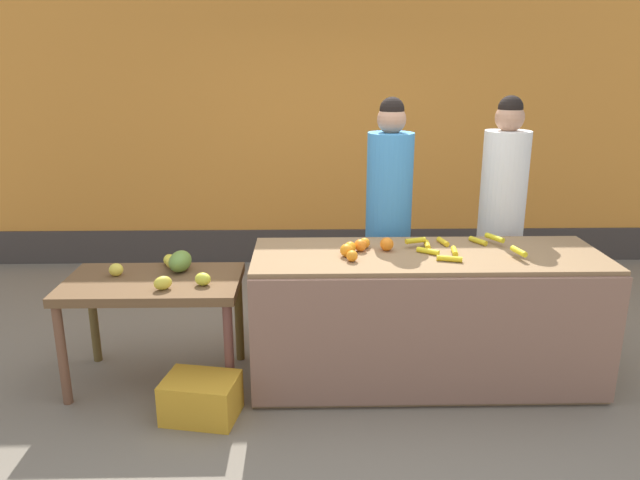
% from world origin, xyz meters
% --- Properties ---
extents(ground_plane, '(24.00, 24.00, 0.00)m').
position_xyz_m(ground_plane, '(0.00, 0.00, 0.00)').
color(ground_plane, '#756B5B').
extents(market_wall_back, '(8.16, 0.23, 3.48)m').
position_xyz_m(market_wall_back, '(0.00, 2.64, 1.71)').
color(market_wall_back, orange).
rests_on(market_wall_back, ground).
extents(fruit_stall_counter, '(2.28, 0.80, 0.90)m').
position_xyz_m(fruit_stall_counter, '(0.47, -0.01, 0.45)').
color(fruit_stall_counter, olive).
rests_on(fruit_stall_counter, ground).
extents(side_table_wooden, '(1.14, 0.68, 0.73)m').
position_xyz_m(side_table_wooden, '(-1.34, 0.00, 0.64)').
color(side_table_wooden, brown).
rests_on(side_table_wooden, ground).
extents(banana_bunch_pile, '(0.72, 0.50, 0.07)m').
position_xyz_m(banana_bunch_pile, '(0.67, 0.05, 0.93)').
color(banana_bunch_pile, yellow).
rests_on(banana_bunch_pile, fruit_stall_counter).
extents(orange_pile, '(0.36, 0.35, 0.09)m').
position_xyz_m(orange_pile, '(0.03, 0.01, 0.94)').
color(orange_pile, orange).
rests_on(orange_pile, fruit_stall_counter).
extents(mango_papaya_pile, '(0.72, 0.60, 0.14)m').
position_xyz_m(mango_papaya_pile, '(-1.22, 0.11, 0.79)').
color(mango_papaya_pile, yellow).
rests_on(mango_papaya_pile, side_table_wooden).
extents(vendor_woman_blue_shirt, '(0.34, 0.34, 1.86)m').
position_xyz_m(vendor_woman_blue_shirt, '(0.29, 0.63, 0.94)').
color(vendor_woman_blue_shirt, '#33333D').
rests_on(vendor_woman_blue_shirt, ground).
extents(vendor_woman_white_shirt, '(0.34, 0.34, 1.87)m').
position_xyz_m(vendor_woman_white_shirt, '(1.15, 0.66, 0.94)').
color(vendor_woman_white_shirt, '#33333D').
rests_on(vendor_woman_white_shirt, ground).
extents(produce_crate, '(0.49, 0.40, 0.26)m').
position_xyz_m(produce_crate, '(-0.98, -0.46, 0.13)').
color(produce_crate, gold).
rests_on(produce_crate, ground).
extents(produce_sack, '(0.38, 0.33, 0.57)m').
position_xyz_m(produce_sack, '(-0.52, 0.66, 0.28)').
color(produce_sack, maroon).
rests_on(produce_sack, ground).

